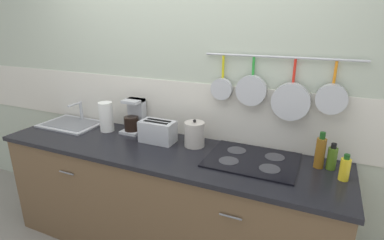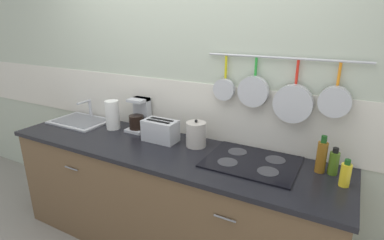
% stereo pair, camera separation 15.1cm
% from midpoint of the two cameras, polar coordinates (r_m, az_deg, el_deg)
% --- Properties ---
extents(wall_back, '(7.20, 0.15, 2.60)m').
position_cam_midpoint_polar(wall_back, '(2.49, 0.81, 5.49)').
color(wall_back, '#B2BCA8').
rests_on(wall_back, ground_plane).
extents(cabinet_base, '(2.63, 0.65, 0.87)m').
position_cam_midpoint_polar(cabinet_base, '(2.53, -3.53, -15.13)').
color(cabinet_base, brown).
rests_on(cabinet_base, ground_plane).
extents(countertop, '(2.67, 0.67, 0.03)m').
position_cam_midpoint_polar(countertop, '(2.31, -3.75, -5.71)').
color(countertop, black).
rests_on(countertop, cabinet_base).
extents(sink_basin, '(0.52, 0.38, 0.19)m').
position_cam_midpoint_polar(sink_basin, '(3.03, -19.13, -0.07)').
color(sink_basin, '#B7BABF').
rests_on(sink_basin, countertop).
extents(paper_towel_roll, '(0.12, 0.12, 0.26)m').
position_cam_midpoint_polar(paper_towel_roll, '(2.72, -13.39, 0.94)').
color(paper_towel_roll, white).
rests_on(paper_towel_roll, countertop).
extents(coffee_maker, '(0.17, 0.20, 0.29)m').
position_cam_midpoint_polar(coffee_maker, '(2.66, -8.32, 0.62)').
color(coffee_maker, '#B7BABF').
rests_on(coffee_maker, countertop).
extents(toaster, '(0.29, 0.16, 0.18)m').
position_cam_midpoint_polar(toaster, '(2.40, -4.26, -2.06)').
color(toaster, '#B7BABF').
rests_on(toaster, countertop).
extents(kettle, '(0.15, 0.15, 0.22)m').
position_cam_midpoint_polar(kettle, '(2.29, 2.67, -2.76)').
color(kettle, beige).
rests_on(kettle, countertop).
extents(cooktop, '(0.61, 0.48, 0.01)m').
position_cam_midpoint_polar(cooktop, '(2.12, 13.31, -7.79)').
color(cooktop, black).
rests_on(cooktop, countertop).
extents(bottle_dish_soap, '(0.06, 0.06, 0.25)m').
position_cam_midpoint_polar(bottle_dish_soap, '(2.10, 25.37, -6.29)').
color(bottle_dish_soap, '#8C5919').
rests_on(bottle_dish_soap, countertop).
extents(bottle_sesame_oil, '(0.06, 0.06, 0.18)m').
position_cam_midpoint_polar(bottle_sesame_oil, '(2.12, 27.27, -7.25)').
color(bottle_sesame_oil, '#4C721E').
rests_on(bottle_sesame_oil, countertop).
extents(bottle_cooking_wine, '(0.06, 0.06, 0.17)m').
position_cam_midpoint_polar(bottle_cooking_wine, '(2.01, 29.16, -9.06)').
color(bottle_cooking_wine, yellow).
rests_on(bottle_cooking_wine, countertop).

